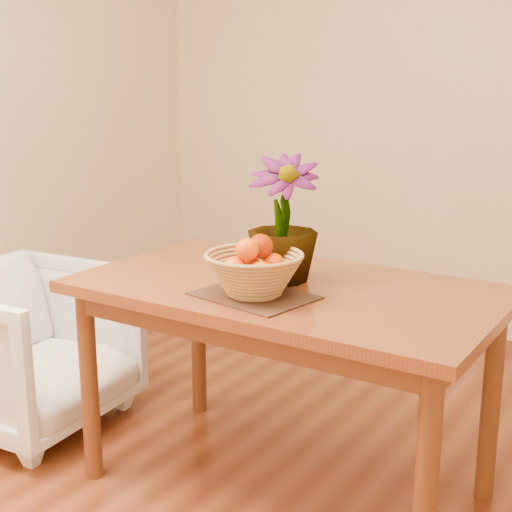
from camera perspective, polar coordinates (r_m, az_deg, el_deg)
The scene contains 7 objects.
wall_back at distance 4.09m, azimuth 16.77°, elevation 12.40°, with size 4.00×0.02×2.70m, color #F7E2BC.
table at distance 2.41m, azimuth 2.41°, elevation -4.27°, with size 1.40×0.80×0.75m.
placemat at distance 2.24m, azimuth -0.15°, elevation -3.19°, with size 0.35×0.27×0.01m, color #3D2416.
wicker_basket at distance 2.22m, azimuth -0.15°, elevation -1.58°, with size 0.31×0.31×0.13m.
orange_pile at distance 2.21m, azimuth -0.06°, elevation -0.25°, with size 0.17×0.18×0.14m.
potted_plant at distance 2.37m, azimuth 2.15°, elevation 2.97°, with size 0.24×0.24×0.42m, color #1F4F16.
armchair at distance 3.12m, azimuth -17.78°, elevation -6.41°, with size 0.71×0.66×0.73m, color #8A725F.
Camera 1 is at (1.15, -1.68, 1.41)m, focal length 50.00 mm.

